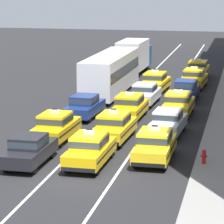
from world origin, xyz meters
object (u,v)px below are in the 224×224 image
(sedan_left_third, at_px, (85,106))
(sedan_right_second, at_px, (168,122))
(sedan_center_fourth, at_px, (145,93))
(fire_hydrant, at_px, (204,156))
(taxi_center_second, at_px, (114,126))
(sedan_right_fourth, at_px, (186,89))
(sedan_left_nearest, at_px, (29,149))
(taxi_right_third, at_px, (178,104))
(taxi_center_third, at_px, (130,106))
(taxi_right_nearest, at_px, (155,145))
(taxi_right_fifth, at_px, (194,78))
(taxi_center_nearest, at_px, (90,149))
(taxi_left_second, at_px, (56,126))
(taxi_center_fifth, at_px, (155,82))
(bus_left_fourth, at_px, (111,72))
(box_truck_left_fifth, at_px, (134,55))
(taxi_right_sixth, at_px, (198,69))

(sedan_left_third, height_order, sedan_right_second, same)
(sedan_center_fourth, relative_size, fire_hydrant, 6.00)
(taxi_center_second, height_order, sedan_right_fourth, taxi_center_second)
(sedan_left_nearest, height_order, taxi_right_third, taxi_right_third)
(taxi_center_third, relative_size, sedan_right_fourth, 1.06)
(taxi_right_nearest, xyz_separation_m, taxi_right_fifth, (0.10, 22.36, 0.00))
(sedan_left_third, xyz_separation_m, taxi_center_nearest, (3.03, -10.71, 0.03))
(taxi_left_second, xyz_separation_m, taxi_center_fifth, (3.44, 16.81, 0.00))
(taxi_right_third, relative_size, taxi_right_fifth, 0.99)
(sedan_left_third, bearing_deg, bus_left_fourth, 90.92)
(sedan_center_fourth, bearing_deg, box_truck_left_fifth, 103.15)
(taxi_center_second, distance_m, taxi_center_third, 5.90)
(sedan_left_nearest, relative_size, taxi_right_sixth, 0.94)
(sedan_center_fourth, xyz_separation_m, taxi_right_third, (2.92, -3.55, 0.03))
(taxi_center_second, relative_size, taxi_center_fifth, 0.99)
(sedan_left_third, bearing_deg, taxi_center_nearest, -74.18)
(box_truck_left_fifth, bearing_deg, sedan_left_third, -89.45)
(sedan_center_fourth, distance_m, taxi_center_fifth, 5.13)
(taxi_center_third, bearing_deg, sedan_right_fourth, 67.22)
(taxi_right_sixth, bearing_deg, taxi_center_nearest, -96.16)
(taxi_right_third, distance_m, taxi_right_sixth, 16.51)
(taxi_center_third, bearing_deg, box_truck_left_fifth, 99.29)
(bus_left_fourth, relative_size, box_truck_left_fifth, 1.60)
(bus_left_fourth, distance_m, box_truck_left_fifth, 11.14)
(taxi_center_fifth, relative_size, taxi_right_sixth, 1.01)
(taxi_right_third, distance_m, taxi_right_fifth, 11.26)
(taxi_center_fifth, relative_size, taxi_right_third, 1.01)
(taxi_center_third, bearing_deg, taxi_left_second, -115.96)
(taxi_right_nearest, xyz_separation_m, sedan_right_fourth, (-0.05, 16.86, -0.03))
(sedan_center_fourth, relative_size, sedan_right_second, 1.00)
(taxi_left_second, relative_size, taxi_center_nearest, 1.01)
(taxi_right_third, distance_m, fire_hydrant, 11.78)
(taxi_right_nearest, bearing_deg, bus_left_fourth, 109.04)
(box_truck_left_fifth, xyz_separation_m, taxi_center_second, (3.42, -25.82, -0.90))
(box_truck_left_fifth, height_order, taxi_right_nearest, box_truck_left_fifth)
(sedan_left_third, relative_size, fire_hydrant, 6.01)
(sedan_right_fourth, bearing_deg, taxi_left_second, -114.30)
(bus_left_fourth, distance_m, taxi_right_nearest, 19.43)
(taxi_right_nearest, distance_m, sedan_right_fourth, 16.86)
(sedan_left_nearest, height_order, taxi_right_nearest, taxi_right_nearest)
(taxi_center_third, relative_size, taxi_right_nearest, 1.01)
(sedan_center_fourth, height_order, sedan_right_fourth, same)
(sedan_right_second, relative_size, fire_hydrant, 6.02)
(taxi_right_nearest, bearing_deg, box_truck_left_fifth, 102.21)
(box_truck_left_fifth, relative_size, taxi_center_third, 1.53)
(taxi_center_nearest, bearing_deg, taxi_center_second, 87.85)
(sedan_left_third, xyz_separation_m, taxi_right_sixth, (6.17, 18.38, 0.03))
(taxi_center_nearest, height_order, taxi_center_fifth, same)
(sedan_left_nearest, bearing_deg, sedan_right_fourth, 71.99)
(sedan_left_third, height_order, sedan_right_fourth, same)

